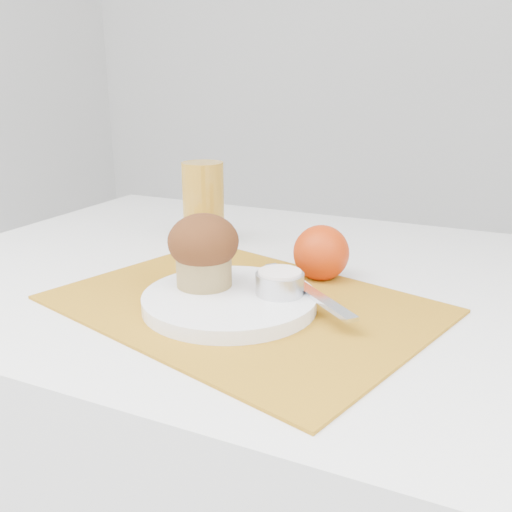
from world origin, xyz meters
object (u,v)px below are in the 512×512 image
at_px(table, 289,484).
at_px(muffin, 204,249).
at_px(juice_glass, 203,204).
at_px(plate, 230,300).
at_px(orange, 321,253).

bearing_deg(table, muffin, -118.18).
height_order(table, juice_glass, juice_glass).
relative_size(plate, juice_glass, 1.54).
relative_size(plate, orange, 2.73).
distance_m(plate, orange, 0.18).
height_order(table, plate, plate).
relative_size(orange, muffin, 0.85).
relative_size(orange, juice_glass, 0.56).
relative_size(plate, muffin, 2.31).
height_order(plate, muffin, muffin).
bearing_deg(plate, orange, 66.70).
bearing_deg(juice_glass, plate, -53.96).
distance_m(juice_glass, muffin, 0.27).
height_order(plate, juice_glass, juice_glass).
xyz_separation_m(table, juice_glass, (-0.21, 0.10, 0.45)).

